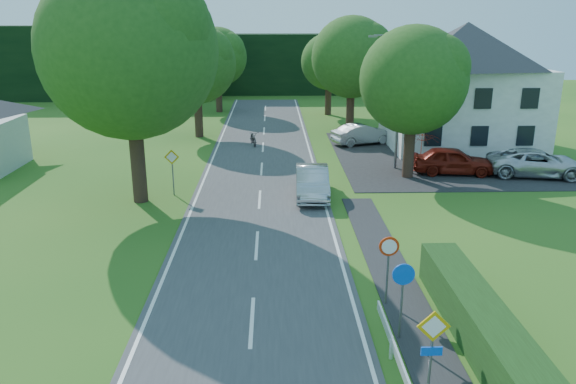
{
  "coord_description": "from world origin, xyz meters",
  "views": [
    {
      "loc": [
        0.67,
        -3.17,
        8.91
      ],
      "look_at": [
        1.33,
        19.99,
        1.67
      ],
      "focal_mm": 35.0,
      "sensor_mm": 36.0,
      "label": 1
    }
  ],
  "objects_px": {
    "motorcycle": "(253,138)",
    "parked_car_red": "(453,160)",
    "parked_car_silver_a": "(362,134)",
    "parked_car_silver_b": "(537,163)",
    "parasol": "(422,150)",
    "streetlight": "(397,96)",
    "moving_car": "(312,182)"
  },
  "relations": [
    {
      "from": "motorcycle",
      "to": "parked_car_red",
      "type": "bearing_deg",
      "value": -45.68
    },
    {
      "from": "parked_car_silver_a",
      "to": "parked_car_silver_b",
      "type": "height_order",
      "value": "parked_car_silver_b"
    },
    {
      "from": "parked_car_red",
      "to": "parasol",
      "type": "relative_size",
      "value": 1.96
    },
    {
      "from": "motorcycle",
      "to": "parasol",
      "type": "distance_m",
      "value": 12.42
    },
    {
      "from": "streetlight",
      "to": "motorcycle",
      "type": "height_order",
      "value": "streetlight"
    },
    {
      "from": "moving_car",
      "to": "streetlight",
      "type": "bearing_deg",
      "value": 48.06
    },
    {
      "from": "parked_car_silver_a",
      "to": "parked_car_red",
      "type": "bearing_deg",
      "value": -174.92
    },
    {
      "from": "streetlight",
      "to": "moving_car",
      "type": "bearing_deg",
      "value": -133.96
    },
    {
      "from": "moving_car",
      "to": "parked_car_red",
      "type": "distance_m",
      "value": 9.55
    },
    {
      "from": "streetlight",
      "to": "parked_car_silver_a",
      "type": "relative_size",
      "value": 1.79
    },
    {
      "from": "parked_car_silver_a",
      "to": "parasol",
      "type": "height_order",
      "value": "parasol"
    },
    {
      "from": "streetlight",
      "to": "motorcycle",
      "type": "distance_m",
      "value": 11.72
    },
    {
      "from": "parked_car_red",
      "to": "parked_car_silver_b",
      "type": "height_order",
      "value": "parked_car_red"
    },
    {
      "from": "motorcycle",
      "to": "moving_car",
      "type": "bearing_deg",
      "value": -86.12
    },
    {
      "from": "parked_car_red",
      "to": "parasol",
      "type": "height_order",
      "value": "parasol"
    },
    {
      "from": "motorcycle",
      "to": "parked_car_silver_b",
      "type": "height_order",
      "value": "parked_car_silver_b"
    },
    {
      "from": "parasol",
      "to": "parked_car_silver_b",
      "type": "bearing_deg",
      "value": -18.86
    },
    {
      "from": "parked_car_silver_b",
      "to": "moving_car",
      "type": "bearing_deg",
      "value": 115.96
    },
    {
      "from": "moving_car",
      "to": "parked_car_silver_a",
      "type": "distance_m",
      "value": 13.16
    },
    {
      "from": "streetlight",
      "to": "motorcycle",
      "type": "bearing_deg",
      "value": 142.55
    },
    {
      "from": "streetlight",
      "to": "moving_car",
      "type": "relative_size",
      "value": 1.7
    },
    {
      "from": "streetlight",
      "to": "moving_car",
      "type": "height_order",
      "value": "streetlight"
    },
    {
      "from": "streetlight",
      "to": "parked_car_silver_a",
      "type": "bearing_deg",
      "value": 97.03
    },
    {
      "from": "moving_car",
      "to": "parked_car_silver_b",
      "type": "bearing_deg",
      "value": 16.95
    },
    {
      "from": "parked_car_silver_a",
      "to": "parasol",
      "type": "distance_m",
      "value": 7.16
    },
    {
      "from": "motorcycle",
      "to": "parked_car_silver_b",
      "type": "bearing_deg",
      "value": -39.09
    },
    {
      "from": "moving_car",
      "to": "parked_car_silver_b",
      "type": "relative_size",
      "value": 0.85
    },
    {
      "from": "streetlight",
      "to": "parked_car_red",
      "type": "relative_size",
      "value": 1.71
    },
    {
      "from": "moving_car",
      "to": "parked_car_red",
      "type": "height_order",
      "value": "parked_car_red"
    },
    {
      "from": "motorcycle",
      "to": "parked_car_red",
      "type": "distance_m",
      "value": 14.48
    },
    {
      "from": "moving_car",
      "to": "parked_car_red",
      "type": "bearing_deg",
      "value": 27.89
    },
    {
      "from": "parked_car_silver_a",
      "to": "moving_car",
      "type": "bearing_deg",
      "value": 138.59
    }
  ]
}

